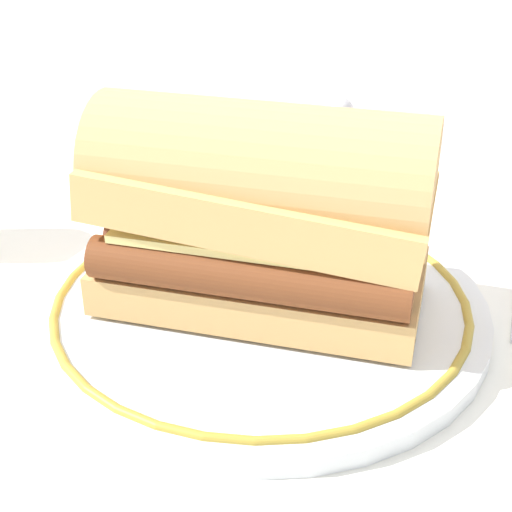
{
  "coord_description": "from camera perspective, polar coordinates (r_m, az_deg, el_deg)",
  "views": [
    {
      "loc": [
        0.09,
        -0.42,
        0.28
      ],
      "look_at": [
        -0.0,
        -0.01,
        0.04
      ],
      "focal_mm": 54.69,
      "sensor_mm": 36.0,
      "label": 1
    }
  ],
  "objects": [
    {
      "name": "ground_plane",
      "position": [
        0.52,
        0.49,
        -4.11
      ],
      "size": [
        1.5,
        1.5,
        0.0
      ],
      "primitive_type": "plane",
      "color": "white"
    },
    {
      "name": "plate",
      "position": [
        0.51,
        0.0,
        -3.65
      ],
      "size": [
        0.29,
        0.29,
        0.01
      ],
      "color": "white",
      "rests_on": "ground_plane"
    },
    {
      "name": "sausage_sandwich",
      "position": [
        0.48,
        0.0,
        3.51
      ],
      "size": [
        0.21,
        0.12,
        0.13
      ],
      "rotation": [
        0.0,
        0.0,
        -0.04
      ],
      "color": "tan",
      "rests_on": "plate"
    },
    {
      "name": "salt_shaker",
      "position": [
        0.73,
        5.95,
        8.83
      ],
      "size": [
        0.03,
        0.03,
        0.07
      ],
      "color": "white",
      "rests_on": "ground_plane"
    }
  ]
}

